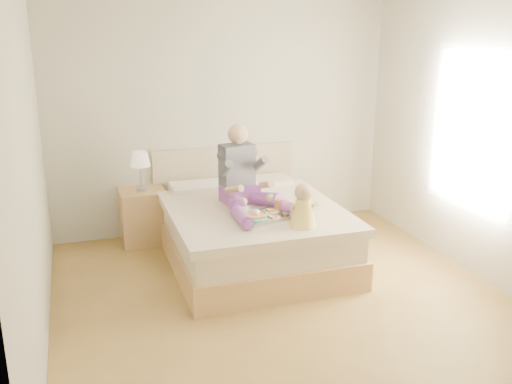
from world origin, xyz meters
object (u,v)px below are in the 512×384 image
object	(u,v)px
tray	(264,214)
adult	(245,182)
nightstand	(144,216)
baby	(303,209)
bed	(249,229)

from	to	relation	value
tray	adult	bearing A→B (deg)	84.75
tray	nightstand	bearing A→B (deg)	113.94
tray	baby	distance (m)	0.44
adult	baby	xyz separation A→B (m)	(0.32, -0.76, -0.08)
bed	nightstand	size ratio (longest dim) A/B	3.59
baby	nightstand	bearing A→B (deg)	137.17
bed	nightstand	distance (m)	1.28
tray	bed	bearing A→B (deg)	76.10
bed	nightstand	world-z (taller)	bed
bed	tray	bearing A→B (deg)	-90.03
tray	baby	world-z (taller)	baby
bed	nightstand	xyz separation A→B (m)	(-1.00, 0.80, -0.01)
bed	baby	world-z (taller)	baby
nightstand	tray	size ratio (longest dim) A/B	1.09
nightstand	baby	size ratio (longest dim) A/B	1.49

